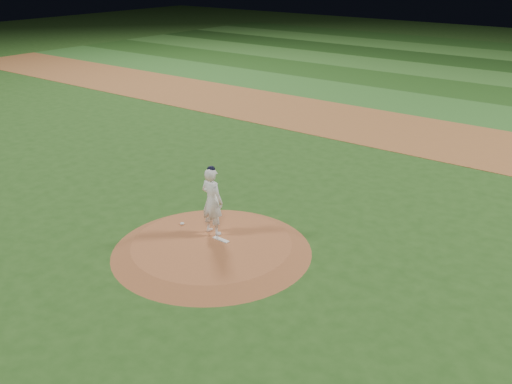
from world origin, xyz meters
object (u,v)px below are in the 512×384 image
at_px(pitching_rubber, 221,240).
at_px(rosin_bag, 182,224).
at_px(pitcher_on_mound, 212,201).
at_px(pitchers_mound, 212,247).

height_order(pitching_rubber, rosin_bag, rosin_bag).
distance_m(rosin_bag, pitcher_on_mound, 1.45).
xyz_separation_m(pitchers_mound, rosin_bag, (-1.45, 0.33, 0.16)).
bearing_deg(pitching_rubber, rosin_bag, -179.85).
bearing_deg(pitcher_on_mound, pitching_rubber, -23.35).
height_order(rosin_bag, pitcher_on_mound, pitcher_on_mound).
xyz_separation_m(pitching_rubber, rosin_bag, (-1.54, 0.05, 0.02)).
bearing_deg(pitcher_on_mound, pitchers_mound, -52.12).
bearing_deg(pitchers_mound, pitching_rubber, 71.37).
bearing_deg(pitching_rubber, pitchers_mound, -106.59).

